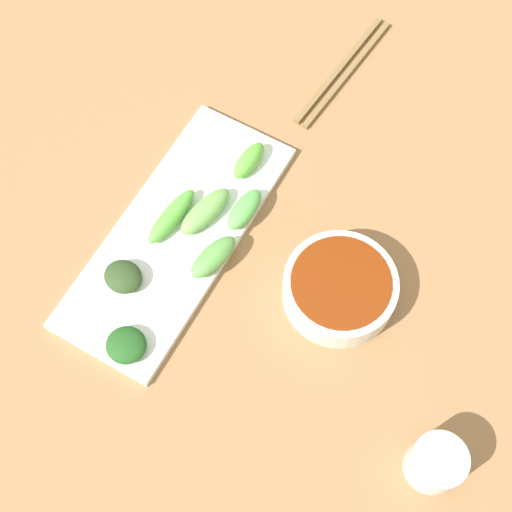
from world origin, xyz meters
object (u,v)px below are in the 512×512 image
object	(u,v)px
chopsticks	(342,71)
tea_cup	(436,463)
serving_plate	(177,235)
sauce_bowl	(340,288)

from	to	relation	value
chopsticks	tea_cup	distance (m)	0.58
serving_plate	chopsticks	world-z (taller)	serving_plate
sauce_bowl	chopsticks	size ratio (longest dim) A/B	0.63
chopsticks	tea_cup	size ratio (longest dim) A/B	3.63
tea_cup	chopsticks	bearing A→B (deg)	-52.88
sauce_bowl	serving_plate	world-z (taller)	sauce_bowl
sauce_bowl	chopsticks	bearing A→B (deg)	-64.00
sauce_bowl	chopsticks	xyz separation A→B (m)	(0.16, -0.32, -0.02)
serving_plate	tea_cup	world-z (taller)	tea_cup
sauce_bowl	tea_cup	xyz separation A→B (m)	(-0.19, 0.14, 0.01)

